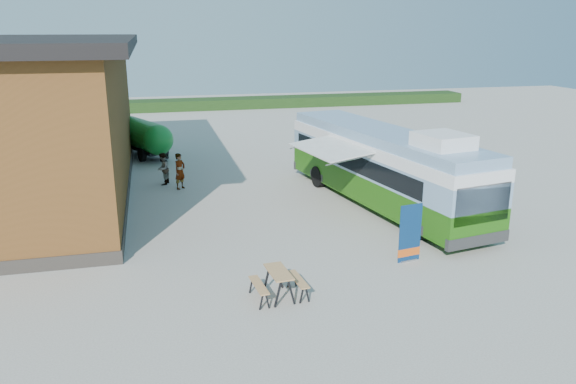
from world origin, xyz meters
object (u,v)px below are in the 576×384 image
object	(u,v)px
person_a	(180,171)
slurry_tanker	(144,136)
bus	(382,164)
person_b	(163,169)
picnic_table	(279,278)
banner	(410,238)

from	to	relation	value
person_a	slurry_tanker	bearing A→B (deg)	58.56
bus	person_b	distance (m)	11.47
bus	person_b	world-z (taller)	bus
picnic_table	person_a	size ratio (longest dim) A/B	0.90
person_a	slurry_tanker	distance (m)	8.30
bus	banner	bearing A→B (deg)	-114.07
banner	person_a	size ratio (longest dim) A/B	1.14
bus	slurry_tanker	world-z (taller)	bus
banner	slurry_tanker	bearing A→B (deg)	105.01
banner	slurry_tanker	size ratio (longest dim) A/B	0.36
slurry_tanker	person_a	bearing A→B (deg)	-101.68
bus	slurry_tanker	distance (m)	16.89
person_a	bus	bearing A→B (deg)	-73.23
banner	person_a	world-z (taller)	banner
bus	banner	world-z (taller)	bus
banner	bus	bearing A→B (deg)	65.93
banner	person_a	xyz separation A→B (m)	(-7.28, 11.32, 0.06)
picnic_table	slurry_tanker	distance (m)	21.43
banner	person_b	distance (m)	14.78
picnic_table	slurry_tanker	size ratio (longest dim) A/B	0.28
person_b	banner	bearing A→B (deg)	52.54
banner	slurry_tanker	distance (m)	21.44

